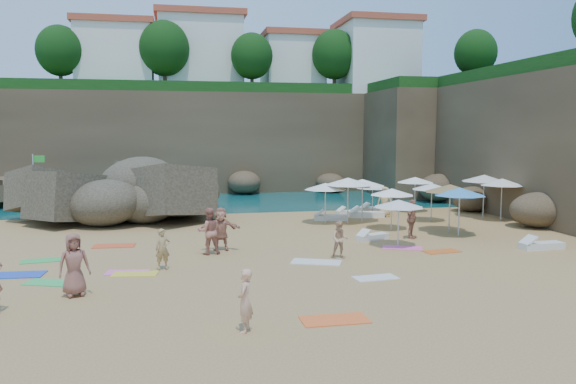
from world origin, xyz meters
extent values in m
plane|color=tan|center=(0.00, 0.00, 0.00)|extent=(120.00, 120.00, 0.00)
plane|color=#0C4751|center=(0.00, 30.00, 0.00)|extent=(120.00, 120.00, 0.00)
cube|color=brown|center=(2.00, 25.00, 4.00)|extent=(44.00, 8.00, 8.00)
cube|color=brown|center=(19.00, 8.00, 4.00)|extent=(8.00, 30.00, 8.00)
cube|color=brown|center=(17.00, 20.00, 4.00)|extent=(10.00, 12.00, 8.00)
cube|color=white|center=(-8.00, 26.00, 10.75)|extent=(6.00, 5.00, 5.50)
cube|color=#B2472D|center=(-8.00, 26.00, 13.75)|extent=(6.48, 5.40, 0.50)
cube|color=white|center=(-1.00, 27.00, 11.25)|extent=(7.00, 6.00, 6.50)
cube|color=#B2472D|center=(-1.00, 27.00, 14.75)|extent=(7.56, 6.48, 0.50)
cube|color=white|center=(7.00, 26.00, 10.50)|extent=(5.00, 5.00, 5.00)
cube|color=#B2472D|center=(7.00, 26.00, 13.25)|extent=(5.40, 5.40, 0.50)
cube|color=white|center=(14.00, 24.00, 11.00)|extent=(6.00, 6.00, 6.00)
cube|color=#B2472D|center=(14.00, 24.00, 14.25)|extent=(6.48, 6.48, 0.50)
sphere|color=#11380F|center=(-12.00, 24.00, 11.20)|extent=(3.60, 3.60, 3.60)
sphere|color=#11380F|center=(-4.00, 24.00, 11.60)|extent=(4.05, 4.05, 4.05)
sphere|color=#11380F|center=(3.00, 23.00, 11.04)|extent=(3.42, 3.42, 3.42)
sphere|color=#11380F|center=(10.00, 23.00, 11.36)|extent=(3.78, 3.78, 3.78)
sphere|color=#11380F|center=(19.00, 16.00, 10.80)|extent=(3.15, 3.15, 3.15)
cylinder|color=white|center=(-18.00, 30.00, 3.00)|extent=(0.10, 0.10, 6.00)
cylinder|color=white|center=(-16.50, 30.00, 3.00)|extent=(0.10, 0.10, 6.00)
cylinder|color=white|center=(-15.00, 30.00, 3.00)|extent=(0.10, 0.10, 6.00)
cylinder|color=silver|center=(-11.49, 11.79, 1.80)|extent=(0.07, 0.07, 3.60)
cube|color=green|center=(-11.14, 11.79, 3.31)|extent=(0.63, 0.14, 0.41)
cylinder|color=silver|center=(5.70, 5.15, 1.16)|extent=(0.07, 0.07, 2.32)
cone|color=white|center=(5.70, 5.15, 2.26)|extent=(2.60, 2.60, 0.40)
cylinder|color=silver|center=(8.07, 7.86, 0.88)|extent=(0.05, 0.05, 1.77)
cone|color=silver|center=(8.07, 7.86, 1.72)|extent=(1.98, 1.98, 0.30)
cylinder|color=silver|center=(10.39, 4.91, 0.99)|extent=(0.06, 0.06, 1.97)
cone|color=silver|center=(10.39, 4.91, 1.92)|extent=(2.21, 2.21, 0.34)
cylinder|color=silver|center=(14.05, 5.81, 1.15)|extent=(0.07, 0.07, 2.30)
cone|color=silver|center=(14.05, 5.81, 2.25)|extent=(2.58, 2.58, 0.39)
cylinder|color=silver|center=(11.05, 8.56, 1.01)|extent=(0.06, 0.06, 2.02)
cone|color=white|center=(11.05, 8.56, 1.97)|extent=(2.26, 2.26, 0.34)
cylinder|color=silver|center=(4.50, 5.34, 1.03)|extent=(0.06, 0.06, 2.05)
cone|color=white|center=(4.50, 5.34, 2.00)|extent=(2.30, 2.30, 0.35)
cylinder|color=silver|center=(9.78, 1.65, 1.11)|extent=(0.06, 0.06, 2.22)
cone|color=red|center=(9.78, 1.65, 2.16)|extent=(2.49, 2.49, 0.38)
cylinder|color=silver|center=(6.63, 5.53, 1.10)|extent=(0.06, 0.06, 2.20)
cone|color=white|center=(6.63, 5.53, 2.15)|extent=(2.47, 2.47, 0.38)
cylinder|color=silver|center=(14.35, 4.47, 1.10)|extent=(0.06, 0.06, 2.20)
cone|color=silver|center=(14.35, 4.47, 2.14)|extent=(2.46, 2.46, 0.37)
cylinder|color=silver|center=(5.95, -1.18, 0.96)|extent=(0.06, 0.06, 1.91)
cone|color=silver|center=(5.95, -1.18, 1.87)|extent=(2.15, 2.15, 0.33)
cylinder|color=silver|center=(9.74, 0.64, 1.08)|extent=(0.06, 0.06, 2.16)
cone|color=#3A88C6|center=(9.74, 0.64, 2.11)|extent=(2.42, 2.42, 0.37)
cylinder|color=silver|center=(7.27, 2.86, 0.98)|extent=(0.06, 0.06, 1.96)
cone|color=white|center=(7.27, 2.86, 1.91)|extent=(2.20, 2.20, 0.33)
cube|color=white|center=(7.39, 7.02, 0.16)|extent=(2.06, 0.84, 0.31)
cube|color=white|center=(8.63, 9.01, 0.14)|extent=(1.82, 0.66, 0.28)
cube|color=white|center=(6.77, 8.26, 0.12)|extent=(1.61, 0.70, 0.24)
cube|color=silver|center=(5.45, 0.55, 0.13)|extent=(1.70, 1.14, 0.25)
cube|color=silver|center=(5.11, 6.37, 0.14)|extent=(1.95, 1.03, 0.29)
cube|color=silver|center=(11.67, -2.82, 0.14)|extent=(1.87, 0.69, 0.29)
cube|color=blue|center=(-8.76, -3.12, 0.02)|extent=(1.94, 1.07, 0.03)
cube|color=#FE63BE|center=(-5.03, -3.50, 0.01)|extent=(1.55, 0.94, 0.03)
cube|color=orange|center=(0.69, -9.70, 0.02)|extent=(1.76, 0.88, 0.03)
cube|color=green|center=(-7.35, -4.39, 0.01)|extent=(1.80, 1.31, 0.03)
cube|color=silver|center=(3.22, -5.89, 0.01)|extent=(1.54, 0.88, 0.03)
cube|color=#E64E28|center=(-5.97, 1.35, 0.02)|extent=(1.79, 0.96, 0.03)
cube|color=pink|center=(6.03, -1.48, 0.01)|extent=(1.83, 1.38, 0.03)
cube|color=#D75E22|center=(7.33, -2.46, 0.01)|extent=(1.59, 0.96, 0.03)
cube|color=green|center=(-8.36, -1.00, 0.01)|extent=(1.59, 0.96, 0.03)
cube|color=gold|center=(-4.75, -3.77, 0.01)|extent=(1.62, 0.96, 0.03)
cube|color=silver|center=(1.82, -3.29, 0.02)|extent=(2.06, 1.54, 0.03)
imported|color=#B46C5A|center=(-2.05, -1.06, 0.94)|extent=(1.01, 0.84, 1.89)
imported|color=#F9CB8D|center=(-1.97, 12.10, 0.88)|extent=(1.23, 0.94, 1.76)
imported|color=#A86F54|center=(7.30, 0.50, 0.90)|extent=(1.04, 1.07, 1.80)
imported|color=#E2B777|center=(8.50, 7.00, 0.87)|extent=(0.97, 0.77, 1.75)
imported|color=tan|center=(-5.08, 8.41, 0.94)|extent=(1.80, 0.80, 1.87)
imported|color=#E5A682|center=(-1.70, -10.08, 0.79)|extent=(0.54, 0.67, 1.58)
imported|color=brown|center=(-6.33, -6.07, 0.25)|extent=(1.53, 2.07, 0.50)
imported|color=tan|center=(-1.51, -0.41, 0.23)|extent=(1.94, 2.04, 0.47)
imported|color=#A28051|center=(-3.81, -3.30, 0.17)|extent=(0.83, 1.52, 0.34)
imported|color=tan|center=(2.89, -2.80, 0.27)|extent=(1.08, 1.57, 0.54)
camera|label=1|loc=(-3.30, -23.37, 4.90)|focal=35.00mm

